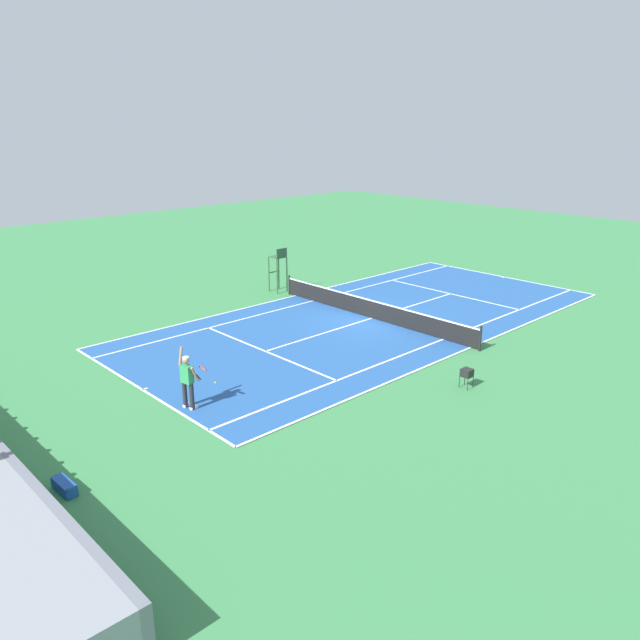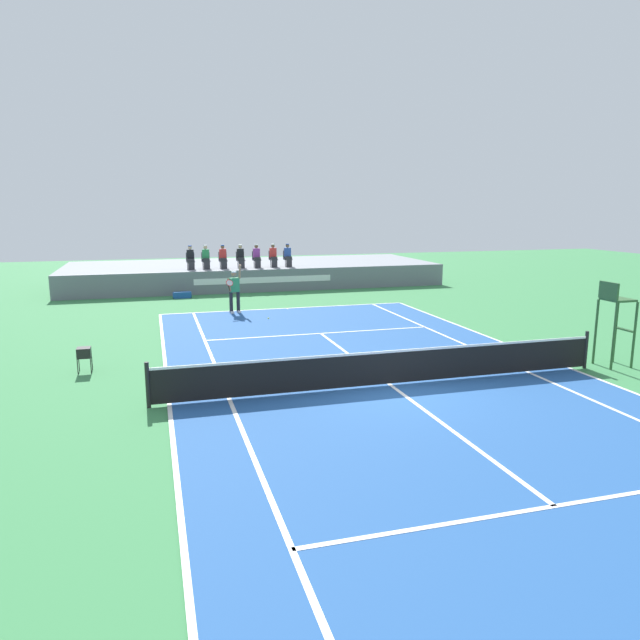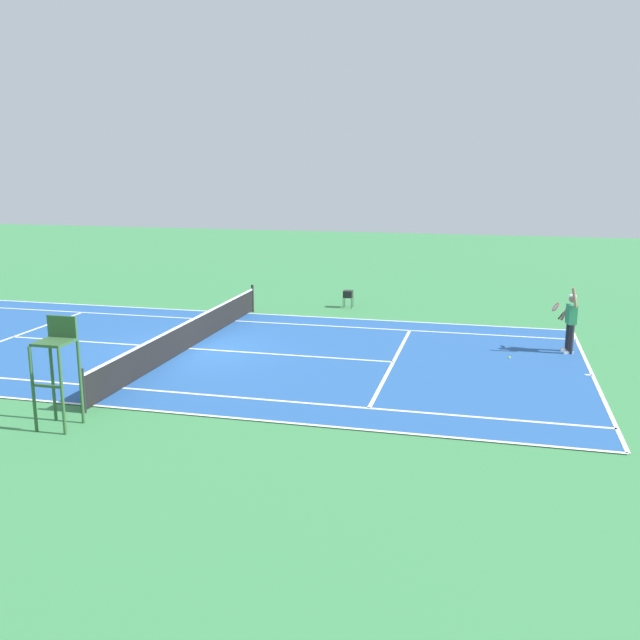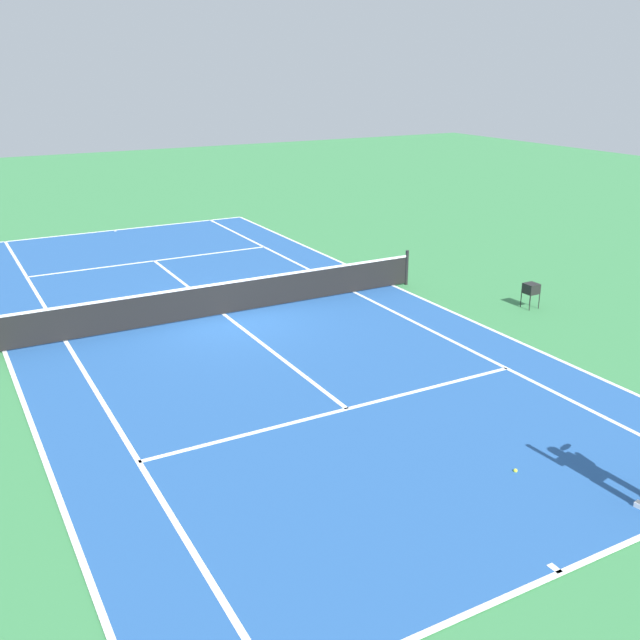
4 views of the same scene
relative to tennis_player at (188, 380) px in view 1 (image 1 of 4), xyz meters
name	(u,v)px [view 1 (image 1 of 4)]	position (x,y,z in m)	size (l,w,h in m)	color
ground_plane	(371,319)	(2.38, -11.46, -0.99)	(80.00, 80.00, 0.00)	#387F47
court	(371,319)	(2.38, -11.46, -0.98)	(11.08, 23.88, 0.03)	#235193
net	(371,308)	(2.38, -11.46, -0.47)	(11.98, 0.10, 1.07)	black
tennis_player	(188,380)	(0.00, 0.00, 0.00)	(0.74, 0.73, 2.08)	#232328
tennis_ball	(215,383)	(1.12, -1.76, -0.96)	(0.07, 0.07, 0.07)	#D1E533
umpire_chair	(278,264)	(9.19, -11.46, 0.56)	(0.77, 0.77, 2.44)	#2D562D
equipment_bag	(64,486)	(-1.96, 4.89, -0.83)	(0.91, 0.36, 0.32)	#194799
ball_hopper	(467,372)	(-5.25, -7.98, -0.42)	(0.36, 0.36, 0.70)	black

